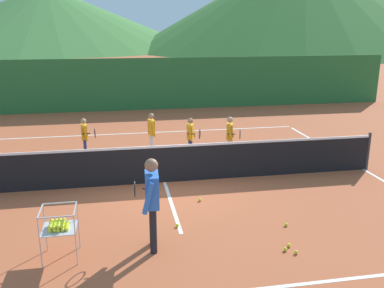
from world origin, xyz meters
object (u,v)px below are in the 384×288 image
(instructor, at_px, (152,196))
(tennis_ball_8, at_px, (285,249))
(student_0, at_px, (85,134))
(student_2, at_px, (191,134))
(tennis_ball_6, at_px, (286,224))
(student_3, at_px, (230,134))
(ball_cart, at_px, (59,226))
(student_1, at_px, (152,130))
(tennis_net, at_px, (164,164))
(tennis_ball_4, at_px, (177,225))
(tennis_ball_0, at_px, (200,200))
(tennis_ball_7, at_px, (296,252))
(tennis_ball_5, at_px, (289,245))

(instructor, height_order, tennis_ball_8, instructor)
(student_0, relative_size, tennis_ball_8, 17.78)
(student_2, bearing_deg, student_0, 169.23)
(instructor, relative_size, tennis_ball_6, 24.69)
(tennis_ball_6, bearing_deg, student_3, 89.86)
(instructor, relative_size, tennis_ball_8, 24.69)
(ball_cart, bearing_deg, student_1, 70.09)
(tennis_net, bearing_deg, tennis_ball_4, -90.75)
(tennis_ball_0, bearing_deg, tennis_net, 116.34)
(instructor, bearing_deg, tennis_net, 79.76)
(tennis_net, relative_size, tennis_ball_6, 166.20)
(student_0, bearing_deg, tennis_ball_6, -51.61)
(tennis_ball_7, bearing_deg, student_3, 87.31)
(tennis_ball_5, relative_size, tennis_ball_6, 1.00)
(instructor, relative_size, student_2, 1.37)
(instructor, xyz_separation_m, tennis_ball_4, (0.55, 0.72, -0.97))
(student_3, bearing_deg, student_2, 162.45)
(tennis_ball_7, bearing_deg, tennis_ball_6, 76.76)
(tennis_ball_5, relative_size, tennis_ball_7, 1.00)
(tennis_ball_6, relative_size, tennis_ball_8, 1.00)
(tennis_ball_0, bearing_deg, student_2, 83.60)
(student_1, xyz_separation_m, ball_cart, (-2.06, -5.68, -0.18))
(ball_cart, distance_m, tennis_ball_7, 4.10)
(tennis_net, height_order, tennis_ball_0, tennis_net)
(tennis_ball_4, height_order, tennis_ball_5, same)
(tennis_net, relative_size, student_1, 8.77)
(student_3, bearing_deg, tennis_ball_4, -118.25)
(tennis_ball_5, bearing_deg, tennis_ball_0, 117.27)
(student_2, relative_size, tennis_ball_8, 18.01)
(tennis_net, bearing_deg, tennis_ball_8, -65.29)
(student_3, distance_m, tennis_ball_0, 3.27)
(student_2, xyz_separation_m, tennis_ball_0, (-0.36, -3.18, -0.70))
(instructor, height_order, student_0, instructor)
(tennis_ball_6, height_order, tennis_ball_7, same)
(tennis_net, height_order, tennis_ball_6, tennis_net)
(tennis_ball_8, bearing_deg, student_0, 121.56)
(student_0, relative_size, tennis_ball_0, 17.78)
(student_0, distance_m, tennis_ball_5, 7.23)
(tennis_ball_4, distance_m, tennis_ball_5, 2.17)
(tennis_ball_4, height_order, tennis_ball_6, same)
(student_0, height_order, tennis_ball_5, student_0)
(tennis_net, xyz_separation_m, student_0, (-2.07, 2.44, 0.23))
(instructor, height_order, tennis_ball_4, instructor)
(student_0, xyz_separation_m, tennis_ball_6, (4.17, -5.27, -0.69))
(instructor, bearing_deg, student_2, 72.54)
(tennis_ball_7, bearing_deg, tennis_ball_8, 139.29)
(tennis_ball_0, bearing_deg, student_1, 101.29)
(tennis_net, bearing_deg, tennis_ball_6, -53.39)
(tennis_ball_6, bearing_deg, tennis_ball_5, -109.25)
(tennis_ball_8, bearing_deg, instructor, 167.07)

